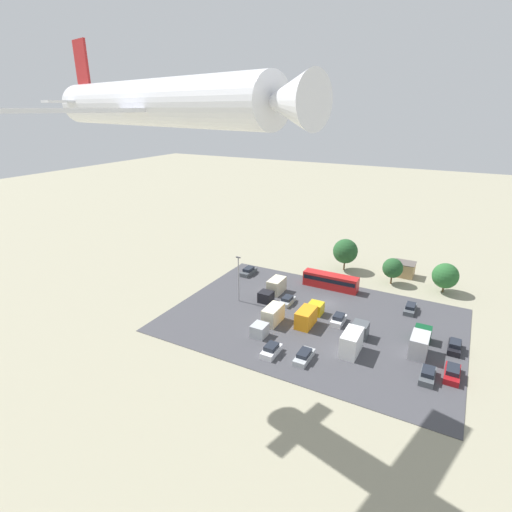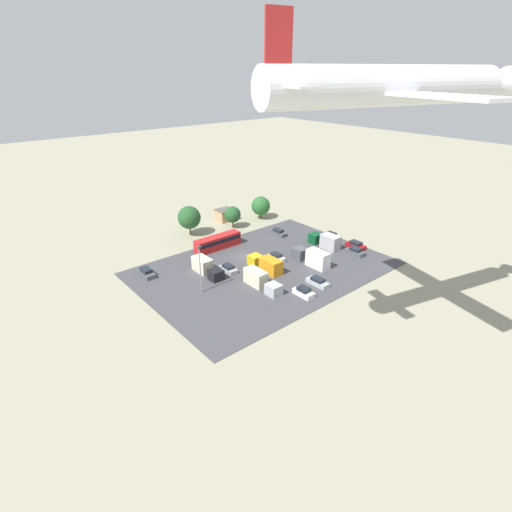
{
  "view_description": "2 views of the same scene",
  "coord_description": "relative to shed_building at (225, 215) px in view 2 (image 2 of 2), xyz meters",
  "views": [
    {
      "loc": [
        -20.99,
        67.25,
        35.6
      ],
      "look_at": [
        3.71,
        21.63,
        16.27
      ],
      "focal_mm": 28.0,
      "sensor_mm": 36.0,
      "label": 1
    },
    {
      "loc": [
        49.1,
        62.84,
        37.73
      ],
      "look_at": [
        5.12,
        10.7,
        5.62
      ],
      "focal_mm": 28.0,
      "sensor_mm": 36.0,
      "label": 2
    }
  ],
  "objects": [
    {
      "name": "parked_car_7",
      "position": [
        -12.18,
        34.62,
        -0.86
      ],
      "size": [
        1.99,
        4.72,
        1.58
      ],
      "rotation": [
        0.0,
        0.0,
        3.14
      ],
      "color": "maroon",
      "rests_on": "ground"
    },
    {
      "name": "parked_truck_3",
      "position": [
        11.19,
        29.78,
        -0.14
      ],
      "size": [
        2.55,
        8.49,
        3.03
      ],
      "rotation": [
        0.0,
        0.0,
        3.14
      ],
      "color": "gold",
      "rests_on": "ground"
    },
    {
      "name": "tree_apron_far",
      "position": [
        1.64,
        5.81,
        2.01
      ],
      "size": [
        4.25,
        4.25,
        5.75
      ],
      "color": "brown",
      "rests_on": "ground"
    },
    {
      "name": "parked_truck_0",
      "position": [
        16.64,
        34.33,
        -0.14
      ],
      "size": [
        2.38,
        8.79,
        3.02
      ],
      "color": "#ADB2B7",
      "rests_on": "ground"
    },
    {
      "name": "bus",
      "position": [
        12.4,
        14.3,
        0.12
      ],
      "size": [
        11.44,
        2.61,
        3.06
      ],
      "rotation": [
        0.0,
        0.0,
        1.57
      ],
      "color": "red",
      "rests_on": "ground"
    },
    {
      "name": "parked_car_1",
      "position": [
        -3.99,
        17.14,
        -0.92
      ],
      "size": [
        1.85,
        4.66,
        1.45
      ],
      "color": "#4C5156",
      "rests_on": "ground"
    },
    {
      "name": "light_pole_lot_centre",
      "position": [
        26.18,
        28.59,
        3.52
      ],
      "size": [
        0.9,
        0.28,
        9.22
      ],
      "color": "gray",
      "rests_on": "ground"
    },
    {
      "name": "tree_near_shed",
      "position": [
        12.84,
        3.03,
        3.03
      ],
      "size": [
        5.64,
        5.64,
        7.46
      ],
      "color": "brown",
      "rests_on": "ground"
    },
    {
      "name": "parked_truck_4",
      "position": [
        -7.21,
        29.81,
        -0.01
      ],
      "size": [
        2.55,
        7.94,
        3.31
      ],
      "rotation": [
        0.0,
        0.0,
        3.14
      ],
      "color": "#0C4723",
      "rests_on": "ground"
    },
    {
      "name": "parking_lot_surface",
      "position": [
        10.83,
        28.74,
        -1.56
      ],
      "size": [
        50.0,
        35.6,
        0.08
      ],
      "color": "#424247",
      "rests_on": "ground"
    },
    {
      "name": "tree_apron_mid",
      "position": [
        -8.57,
        5.1,
        2.05
      ],
      "size": [
        5.15,
        5.15,
        6.23
      ],
      "color": "brown",
      "rests_on": "ground"
    },
    {
      "name": "parked_truck_1",
      "position": [
        21.38,
        23.0,
        -0.16
      ],
      "size": [
        2.53,
        8.21,
        2.98
      ],
      "color": "black",
      "rests_on": "ground"
    },
    {
      "name": "shed_building",
      "position": [
        0.0,
        0.0,
        0.0
      ],
      "size": [
        4.52,
        3.95,
        3.19
      ],
      "color": "tan",
      "rests_on": "ground"
    },
    {
      "name": "ground_plane",
      "position": [
        10.83,
        21.43,
        -1.6
      ],
      "size": [
        400.0,
        400.0,
        0.0
      ],
      "primitive_type": "plane",
      "color": "gray"
    },
    {
      "name": "parked_car_3",
      "position": [
        31.1,
        16.01,
        -0.87
      ],
      "size": [
        1.97,
        4.79,
        1.57
      ],
      "rotation": [
        0.0,
        0.0,
        3.14
      ],
      "color": "#4C5156",
      "rests_on": "ground"
    },
    {
      "name": "parked_car_5",
      "position": [
        12.61,
        41.69,
        -0.84
      ],
      "size": [
        1.96,
        4.08,
        1.64
      ],
      "rotation": [
        0.0,
        0.0,
        3.14
      ],
      "color": "silver",
      "rests_on": "ground"
    },
    {
      "name": "parked_car_6",
      "position": [
        17.41,
        25.07,
        -0.93
      ],
      "size": [
        1.95,
        4.2,
        1.41
      ],
      "rotation": [
        0.0,
        0.0,
        3.14
      ],
      "color": "#ADB2B7",
      "rests_on": "ground"
    },
    {
      "name": "parked_car_0",
      "position": [
        6.42,
        27.64,
        -0.84
      ],
      "size": [
        1.92,
        4.04,
        1.64
      ],
      "color": "silver",
      "rests_on": "ground"
    },
    {
      "name": "parked_car_2",
      "position": [
        7.64,
        40.66,
        -0.92
      ],
      "size": [
        1.9,
        4.64,
        1.45
      ],
      "rotation": [
        0.0,
        0.0,
        3.14
      ],
      "color": "#ADB2B7",
      "rests_on": "ground"
    },
    {
      "name": "parked_car_4",
      "position": [
        -12.03,
        27.28,
        -0.84
      ],
      "size": [
        1.88,
        4.15,
        1.64
      ],
      "color": "black",
      "rests_on": "ground"
    },
    {
      "name": "airplane",
      "position": [
        16.61,
        57.82,
        34.4
      ],
      "size": [
        34.7,
        28.21,
        8.97
      ],
      "rotation": [
        0.0,
        0.0,
        1.31
      ],
      "color": "white"
    },
    {
      "name": "parked_truck_2",
      "position": [
        2.0,
        34.07,
        0.12
      ],
      "size": [
        2.49,
        9.05,
        3.6
      ],
      "rotation": [
        0.0,
        0.0,
        3.14
      ],
      "color": "#4C5156",
      "rests_on": "ground"
    },
    {
      "name": "parked_car_8",
      "position": [
        -9.19,
        36.74,
        -0.87
      ],
      "size": [
        1.93,
        4.35,
        1.57
      ],
      "rotation": [
        0.0,
        0.0,
        3.14
      ],
      "color": "#4C5156",
      "rests_on": "ground"
    }
  ]
}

